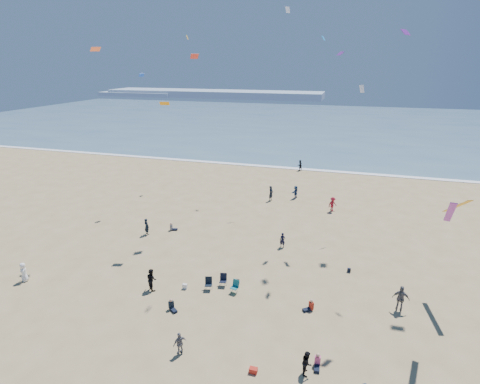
% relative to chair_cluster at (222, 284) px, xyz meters
% --- Properties ---
extents(ground, '(220.00, 220.00, 0.00)m').
position_rel_chair_cluster_xyz_m(ground, '(-0.27, -8.99, -0.50)').
color(ground, tan).
rests_on(ground, ground).
extents(ocean, '(220.00, 100.00, 0.06)m').
position_rel_chair_cluster_xyz_m(ocean, '(-0.27, 86.01, -0.47)').
color(ocean, '#476B84').
rests_on(ocean, ground).
extents(surf_line, '(220.00, 1.20, 0.08)m').
position_rel_chair_cluster_xyz_m(surf_line, '(-0.27, 36.01, -0.46)').
color(surf_line, white).
rests_on(surf_line, ground).
extents(headland_far, '(110.00, 20.00, 3.20)m').
position_rel_chair_cluster_xyz_m(headland_far, '(-60.27, 161.01, 1.10)').
color(headland_far, '#7A8EA8').
rests_on(headland_far, ground).
extents(headland_near, '(40.00, 14.00, 2.00)m').
position_rel_chair_cluster_xyz_m(headland_near, '(-100.27, 156.01, 0.50)').
color(headland_near, '#7A8EA8').
rests_on(headland_near, ground).
extents(standing_flyers, '(29.12, 46.55, 1.90)m').
position_rel_chair_cluster_xyz_m(standing_flyers, '(3.05, 6.09, 0.36)').
color(standing_flyers, slate).
rests_on(standing_flyers, ground).
extents(seated_group, '(17.00, 25.77, 0.84)m').
position_rel_chair_cluster_xyz_m(seated_group, '(1.30, -3.40, -0.08)').
color(seated_group, silver).
rests_on(seated_group, ground).
extents(chair_cluster, '(2.73, 1.51, 1.00)m').
position_rel_chair_cluster_xyz_m(chair_cluster, '(0.00, 0.00, 0.00)').
color(chair_cluster, black).
rests_on(chair_cluster, ground).
extents(white_tote, '(0.35, 0.20, 0.40)m').
position_rel_chair_cluster_xyz_m(white_tote, '(-2.76, -0.68, -0.30)').
color(white_tote, white).
rests_on(white_tote, ground).
extents(black_backpack, '(0.30, 0.22, 0.38)m').
position_rel_chair_cluster_xyz_m(black_backpack, '(0.90, 1.05, -0.31)').
color(black_backpack, black).
rests_on(black_backpack, ground).
extents(cooler, '(0.45, 0.30, 0.30)m').
position_rel_chair_cluster_xyz_m(cooler, '(4.32, -7.15, -0.35)').
color(cooler, red).
rests_on(cooler, ground).
extents(navy_bag, '(0.28, 0.18, 0.34)m').
position_rel_chair_cluster_xyz_m(navy_bag, '(9.25, 5.38, -0.33)').
color(navy_bag, black).
rests_on(navy_bag, ground).
extents(kites_aloft, '(31.65, 44.25, 29.34)m').
position_rel_chair_cluster_xyz_m(kites_aloft, '(8.88, 4.46, 14.78)').
color(kites_aloft, blue).
rests_on(kites_aloft, ground).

